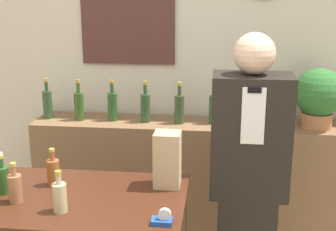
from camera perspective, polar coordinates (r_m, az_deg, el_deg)
back_wall at (r=3.52m, az=-0.63°, el=6.27°), size 5.20×0.09×2.70m
back_shelf at (r=3.52m, az=2.56°, el=-8.52°), size 2.25×0.37×0.98m
shopkeeper at (r=2.71m, az=9.71°, el=-8.20°), size 0.43×0.27×1.70m
potted_plant at (r=3.34m, az=17.89°, el=2.32°), size 0.33×0.33×0.41m
paper_bag at (r=2.35m, az=-0.08°, el=-5.39°), size 0.13×0.12×0.28m
tape_dispenser at (r=2.05m, az=-0.64°, el=-12.51°), size 0.09×0.06×0.07m
counter_bottle_2 at (r=2.44m, az=-19.51°, el=-7.32°), size 0.06×0.06×0.20m
counter_bottle_3 at (r=2.32m, az=-18.13°, el=-8.34°), size 0.06×0.06×0.20m
counter_bottle_4 at (r=2.45m, az=-13.82°, el=-6.65°), size 0.06×0.06×0.20m
counter_bottle_5 at (r=2.18m, az=-13.07°, el=-9.59°), size 0.06×0.06×0.20m
shelf_bottle_0 at (r=3.54m, az=-14.47°, el=1.43°), size 0.07×0.07×0.30m
shelf_bottle_1 at (r=3.44m, az=-10.79°, el=1.26°), size 0.07×0.07×0.30m
shelf_bottle_2 at (r=3.40m, az=-6.78°, el=1.23°), size 0.07×0.07×0.30m
shelf_bottle_3 at (r=3.34m, az=-2.76°, el=1.07°), size 0.07×0.07×0.30m
shelf_bottle_4 at (r=3.30m, az=1.39°, el=0.92°), size 0.07×0.07×0.30m
shelf_bottle_5 at (r=3.31m, az=5.62°, el=0.90°), size 0.07×0.07×0.30m
shelf_bottle_6 at (r=3.32m, az=9.82°, el=0.75°), size 0.07×0.07×0.30m
shelf_bottle_7 at (r=3.35m, az=13.95°, el=0.67°), size 0.07×0.07×0.30m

